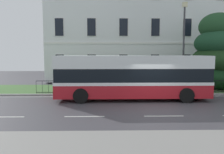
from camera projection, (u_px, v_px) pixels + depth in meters
The scene contains 6 objects.
ground_plane at pixel (153, 104), 14.74m from camera, with size 60.00×56.00×0.18m.
georgian_townhouse at pixel (134, 20), 28.62m from camera, with size 19.91×9.42×13.85m.
iron_verge_railing at pixel (151, 86), 18.09m from camera, with size 17.35×0.04×0.97m.
evergreen_tree at pixel (217, 59), 20.94m from camera, with size 5.37×5.40×6.80m.
single_decker_bus at pixel (132, 77), 16.09m from camera, with size 10.25×2.68×2.99m.
street_lamp_post at pixel (184, 41), 18.27m from camera, with size 0.36×0.24×6.88m.
Camera 1 is at (-2.87, -13.46, 3.18)m, focal length 38.13 mm.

